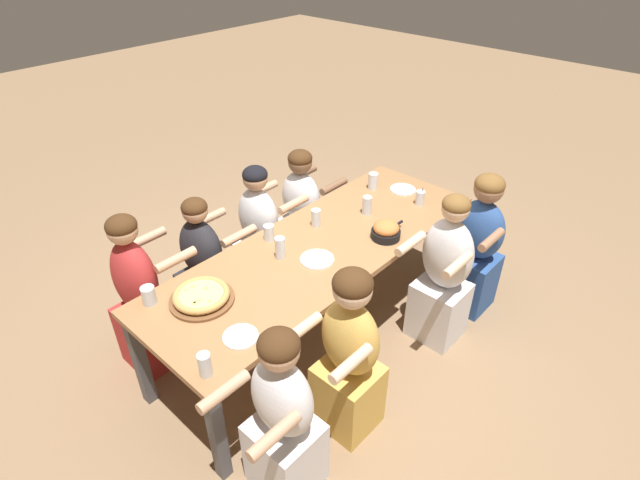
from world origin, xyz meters
TOP-DOWN VIEW (x-y plane):
  - ground_plane at (0.00, 0.00)m, footprint 18.00×18.00m
  - dining_table at (0.00, 0.00)m, footprint 2.54×0.87m
  - pizza_board_main at (-0.87, 0.13)m, footprint 0.37×0.37m
  - skillet_bowl at (0.38, -0.26)m, footprint 0.29×0.20m
  - empty_plate_a at (1.02, 0.04)m, footprint 0.20×0.20m
  - empty_plate_b at (-0.91, -0.26)m, footprint 0.19×0.19m
  - empty_plate_c at (-0.13, -0.09)m, footprint 0.22×0.22m
  - cocktail_glass_blue at (0.93, -0.18)m, footprint 0.07×0.07m
  - drinking_glass_a at (-1.18, -0.33)m, footprint 0.07×0.07m
  - drinking_glass_b at (-1.08, 0.33)m, footprint 0.08×0.08m
  - drinking_glass_c at (0.89, 0.24)m, footprint 0.08×0.08m
  - drinking_glass_d at (0.17, 0.20)m, footprint 0.07×0.07m
  - drinking_glass_e at (-0.26, 0.10)m, footprint 0.07×0.07m
  - drinking_glass_f at (-0.17, 0.31)m, footprint 0.07×0.07m
  - drinking_glass_g at (0.55, 0.03)m, footprint 0.07×0.07m
  - diner_far_center at (0.03, 0.66)m, footprint 0.51×0.40m
  - diner_far_midright at (0.49, 0.66)m, footprint 0.51×0.40m
  - diner_far_left at (-0.99, 0.66)m, footprint 0.51×0.40m
  - diner_near_right at (1.00, -0.66)m, footprint 0.51×0.40m
  - diner_near_midleft at (-0.48, -0.66)m, footprint 0.51×0.40m
  - diner_far_midleft at (-0.49, 0.66)m, footprint 0.51×0.40m
  - diner_near_left at (-0.99, -0.66)m, footprint 0.51×0.40m
  - diner_near_midright at (0.54, -0.66)m, footprint 0.51×0.40m

SIDE VIEW (x-z plane):
  - ground_plane at x=0.00m, z-range 0.00..0.00m
  - diner_far_midleft at x=-0.49m, z-range -0.06..1.02m
  - diner_far_midright at x=0.49m, z-range -0.05..1.04m
  - diner_far_center at x=0.03m, z-range -0.05..1.06m
  - diner_near_left at x=-0.99m, z-range -0.05..1.07m
  - diner_near_midright at x=0.54m, z-range -0.06..1.11m
  - diner_near_right at x=1.00m, z-range -0.04..1.10m
  - diner_far_left at x=-0.99m, z-range -0.05..1.12m
  - diner_near_midleft at x=-0.48m, z-range -0.04..1.12m
  - dining_table at x=0.00m, z-range 0.31..1.06m
  - empty_plate_c at x=-0.13m, z-range 0.75..0.77m
  - empty_plate_a at x=1.02m, z-range 0.75..0.77m
  - empty_plate_b at x=-0.91m, z-range 0.75..0.77m
  - pizza_board_main at x=-0.87m, z-range 0.76..0.82m
  - drinking_glass_b at x=-1.08m, z-range 0.75..0.86m
  - cocktail_glass_blue at x=0.93m, z-range 0.74..0.87m
  - drinking_glass_f at x=-0.17m, z-range 0.76..0.87m
  - drinking_glass_d at x=0.17m, z-range 0.75..0.87m
  - drinking_glass_c at x=0.89m, z-range 0.75..0.88m
  - skillet_bowl at x=0.38m, z-range 0.75..0.88m
  - drinking_glass_e at x=-0.26m, z-range 0.75..0.89m
  - drinking_glass_a at x=-1.18m, z-range 0.76..0.89m
  - drinking_glass_g at x=0.55m, z-range 0.76..0.89m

